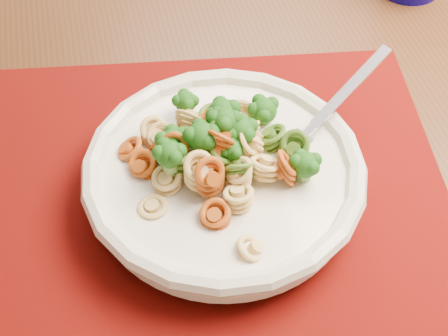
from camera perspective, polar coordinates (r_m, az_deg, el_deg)
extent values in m
cube|color=#4C2E19|center=(1.60, 14.66, -3.01)|extent=(4.00, 4.00, 0.01)
cube|color=#482314|center=(0.74, 1.90, 6.10)|extent=(1.60, 1.08, 0.04)
cube|color=#5E0405|center=(0.63, -1.76, -1.35)|extent=(0.55, 0.46, 0.00)
cylinder|color=silver|center=(0.61, 0.00, -2.09)|extent=(0.11, 0.11, 0.01)
cylinder|color=silver|center=(0.60, 0.00, -0.94)|extent=(0.25, 0.25, 0.03)
torus|color=silver|center=(0.58, 0.00, 0.01)|extent=(0.27, 0.27, 0.02)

